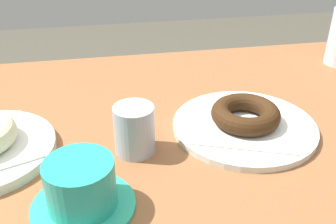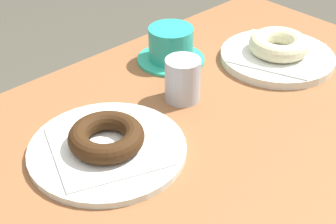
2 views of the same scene
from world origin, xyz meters
The scene contains 9 objects.
table centered at (0.00, 0.00, 0.65)m, with size 1.21×0.62×0.75m.
plate_sugar_ring centered at (-0.38, -0.05, 0.76)m, with size 0.22×0.22×0.02m, color silver.
napkin_sugar_ring centered at (-0.38, -0.05, 0.76)m, with size 0.15×0.15×0.00m, color white.
donut_sugar_ring centered at (-0.38, -0.05, 0.78)m, with size 0.11×0.11×0.03m, color beige.
plate_chocolate_ring centered at (0.04, -0.05, 0.75)m, with size 0.24×0.24×0.01m, color silver.
napkin_chocolate_ring centered at (0.04, -0.05, 0.76)m, with size 0.16×0.16×0.00m, color white.
donut_chocolate_ring centered at (0.04, -0.05, 0.78)m, with size 0.11×0.11×0.03m, color #351F0D.
coffee_cup centered at (-0.23, -0.19, 0.78)m, with size 0.13×0.13×0.07m.
sugar_jar centered at (-0.15, -0.08, 0.79)m, with size 0.06×0.06×0.08m, color #AAAFBD.
Camera 2 is at (0.37, 0.43, 1.23)m, focal length 54.02 mm.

